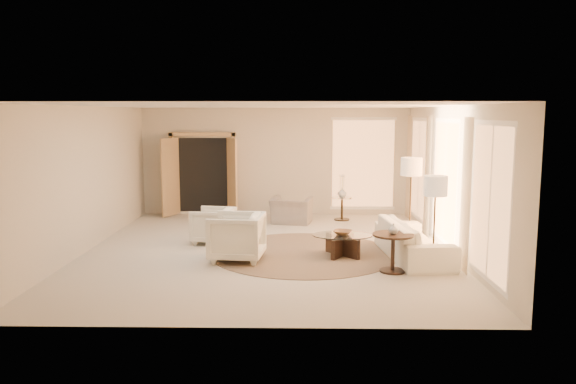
{
  "coord_description": "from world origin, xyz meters",
  "views": [
    {
      "loc": [
        0.61,
        -10.7,
        2.66
      ],
      "look_at": [
        0.4,
        0.4,
        1.1
      ],
      "focal_mm": 35.0,
      "sensor_mm": 36.0,
      "label": 1
    }
  ],
  "objects_px": {
    "sofa": "(413,240)",
    "coffee_table": "(342,243)",
    "armchair_left": "(213,224)",
    "side_vase": "(342,193)",
    "end_vase": "(393,229)",
    "armchair_right": "(237,235)",
    "accent_chair": "(291,206)",
    "floor_lamp_far": "(435,190)",
    "side_table": "(342,206)",
    "floor_lamp_near": "(411,171)",
    "bowl": "(343,232)",
    "end_table": "(393,246)"
  },
  "relations": [
    {
      "from": "accent_chair",
      "to": "side_vase",
      "type": "relative_size",
      "value": 3.93
    },
    {
      "from": "end_vase",
      "to": "armchair_right",
      "type": "bearing_deg",
      "value": 165.29
    },
    {
      "from": "sofa",
      "to": "end_vase",
      "type": "bearing_deg",
      "value": 144.4
    },
    {
      "from": "armchair_right",
      "to": "floor_lamp_far",
      "type": "height_order",
      "value": "floor_lamp_far"
    },
    {
      "from": "armchair_left",
      "to": "bowl",
      "type": "bearing_deg",
      "value": 77.5
    },
    {
      "from": "sofa",
      "to": "side_vase",
      "type": "xyz_separation_m",
      "value": [
        -1.04,
        3.71,
        0.36
      ]
    },
    {
      "from": "armchair_left",
      "to": "coffee_table",
      "type": "height_order",
      "value": "armchair_left"
    },
    {
      "from": "floor_lamp_near",
      "to": "end_vase",
      "type": "relative_size",
      "value": 10.03
    },
    {
      "from": "sofa",
      "to": "coffee_table",
      "type": "bearing_deg",
      "value": 79.75
    },
    {
      "from": "coffee_table",
      "to": "end_table",
      "type": "relative_size",
      "value": 1.77
    },
    {
      "from": "armchair_left",
      "to": "coffee_table",
      "type": "relative_size",
      "value": 0.66
    },
    {
      "from": "sofa",
      "to": "accent_chair",
      "type": "bearing_deg",
      "value": 29.12
    },
    {
      "from": "armchair_right",
      "to": "side_vase",
      "type": "distance_m",
      "value": 4.52
    },
    {
      "from": "accent_chair",
      "to": "floor_lamp_near",
      "type": "relative_size",
      "value": 0.54
    },
    {
      "from": "coffee_table",
      "to": "floor_lamp_far",
      "type": "height_order",
      "value": "floor_lamp_far"
    },
    {
      "from": "sofa",
      "to": "end_table",
      "type": "relative_size",
      "value": 3.35
    },
    {
      "from": "armchair_right",
      "to": "floor_lamp_near",
      "type": "bearing_deg",
      "value": 118.05
    },
    {
      "from": "armchair_right",
      "to": "floor_lamp_far",
      "type": "bearing_deg",
      "value": 85.16
    },
    {
      "from": "accent_chair",
      "to": "bowl",
      "type": "distance_m",
      "value": 3.34
    },
    {
      "from": "side_table",
      "to": "end_vase",
      "type": "distance_m",
      "value": 4.69
    },
    {
      "from": "bowl",
      "to": "coffee_table",
      "type": "bearing_deg",
      "value": -14.04
    },
    {
      "from": "coffee_table",
      "to": "side_vase",
      "type": "xyz_separation_m",
      "value": [
        0.27,
        3.6,
        0.44
      ]
    },
    {
      "from": "sofa",
      "to": "side_vase",
      "type": "height_order",
      "value": "side_vase"
    },
    {
      "from": "bowl",
      "to": "side_vase",
      "type": "xyz_separation_m",
      "value": [
        0.27,
        3.6,
        0.25
      ]
    },
    {
      "from": "sofa",
      "to": "bowl",
      "type": "distance_m",
      "value": 1.31
    },
    {
      "from": "end_table",
      "to": "floor_lamp_far",
      "type": "distance_m",
      "value": 1.17
    },
    {
      "from": "floor_lamp_near",
      "to": "coffee_table",
      "type": "bearing_deg",
      "value": -143.58
    },
    {
      "from": "armchair_left",
      "to": "end_vase",
      "type": "height_order",
      "value": "end_vase"
    },
    {
      "from": "sofa",
      "to": "armchair_left",
      "type": "relative_size",
      "value": 2.89
    },
    {
      "from": "armchair_right",
      "to": "bowl",
      "type": "bearing_deg",
      "value": 105.14
    },
    {
      "from": "accent_chair",
      "to": "coffee_table",
      "type": "bearing_deg",
      "value": 117.93
    },
    {
      "from": "end_vase",
      "to": "bowl",
      "type": "bearing_deg",
      "value": 126.42
    },
    {
      "from": "accent_chair",
      "to": "end_vase",
      "type": "relative_size",
      "value": 5.41
    },
    {
      "from": "end_vase",
      "to": "side_table",
      "type": "bearing_deg",
      "value": 96.15
    },
    {
      "from": "armchair_left",
      "to": "side_vase",
      "type": "bearing_deg",
      "value": 141.5
    },
    {
      "from": "accent_chair",
      "to": "end_table",
      "type": "relative_size",
      "value": 1.38
    },
    {
      "from": "armchair_left",
      "to": "side_table",
      "type": "height_order",
      "value": "armchair_left"
    },
    {
      "from": "armchair_left",
      "to": "floor_lamp_near",
      "type": "xyz_separation_m",
      "value": [
        4.05,
        0.03,
        1.1
      ]
    },
    {
      "from": "accent_chair",
      "to": "end_table",
      "type": "distance_m",
      "value": 4.58
    },
    {
      "from": "end_vase",
      "to": "floor_lamp_near",
      "type": "bearing_deg",
      "value": 71.78
    },
    {
      "from": "floor_lamp_near",
      "to": "floor_lamp_far",
      "type": "distance_m",
      "value": 2.04
    },
    {
      "from": "accent_chair",
      "to": "floor_lamp_near",
      "type": "height_order",
      "value": "floor_lamp_near"
    },
    {
      "from": "sofa",
      "to": "side_table",
      "type": "relative_size",
      "value": 4.0
    },
    {
      "from": "accent_chair",
      "to": "side_table",
      "type": "distance_m",
      "value": 1.33
    },
    {
      "from": "floor_lamp_far",
      "to": "end_vase",
      "type": "distance_m",
      "value": 0.96
    },
    {
      "from": "end_table",
      "to": "floor_lamp_near",
      "type": "distance_m",
      "value": 2.47
    },
    {
      "from": "armchair_left",
      "to": "armchair_right",
      "type": "xyz_separation_m",
      "value": [
        0.63,
        -1.38,
        0.07
      ]
    },
    {
      "from": "armchair_left",
      "to": "floor_lamp_far",
      "type": "distance_m",
      "value": 4.63
    },
    {
      "from": "armchair_left",
      "to": "accent_chair",
      "type": "distance_m",
      "value": 2.66
    },
    {
      "from": "sofa",
      "to": "side_vase",
      "type": "relative_size",
      "value": 9.55
    }
  ]
}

